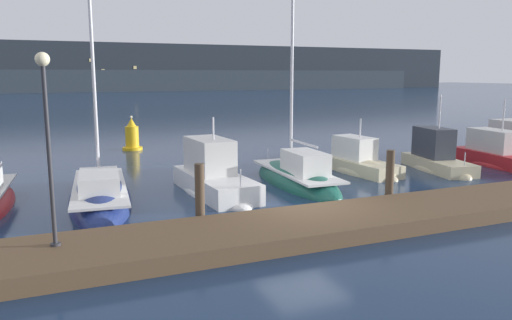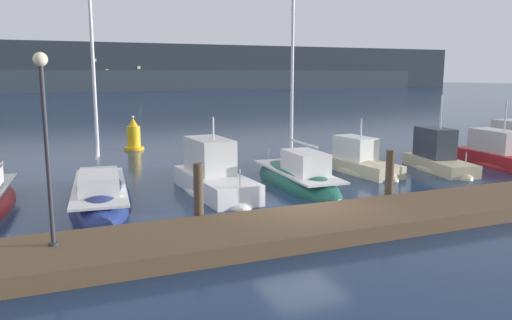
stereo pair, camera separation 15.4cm
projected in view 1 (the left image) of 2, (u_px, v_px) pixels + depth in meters
ground_plane at (303, 217)px, 15.71m from camera, size 400.00×400.00×0.00m
dock at (329, 223)px, 14.25m from camera, size 42.45×2.80×0.45m
mooring_pile_2 at (200, 196)px, 14.34m from camera, size 0.28×0.28×1.91m
mooring_pile_3 at (390, 178)px, 16.91m from camera, size 0.28×0.28×1.91m
sailboat_berth_4 at (100, 199)px, 17.50m from camera, size 2.80×7.67×11.79m
motorboat_berth_5 at (214, 183)px, 18.75m from camera, size 2.20×5.57×3.36m
sailboat_berth_6 at (297, 181)px, 20.32m from camera, size 2.28×6.79×9.24m
motorboat_berth_7 at (359, 168)px, 22.75m from camera, size 2.00×4.75×3.14m
motorboat_berth_8 at (437, 163)px, 23.28m from camera, size 2.42×4.92×4.03m
motorboat_berth_9 at (500, 160)px, 24.36m from camera, size 2.37×6.00×3.73m
channel_buoy at (132, 137)px, 29.46m from camera, size 1.17×1.17×2.02m
dock_lamppost at (47, 120)px, 11.22m from camera, size 0.32×0.32×4.46m
hillside_backdrop at (86, 69)px, 134.41m from camera, size 240.00×23.00×12.66m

